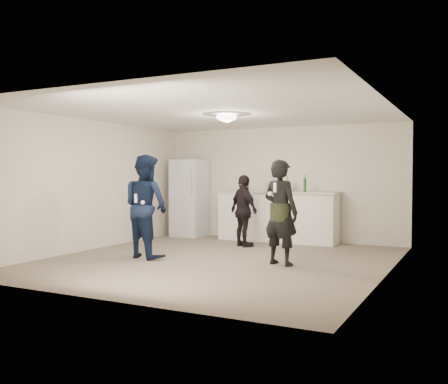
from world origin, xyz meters
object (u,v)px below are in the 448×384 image
at_px(counter, 277,217).
at_px(man, 146,206).
at_px(shaker, 267,187).
at_px(fridge, 189,198).
at_px(spectator, 244,211).
at_px(woman, 281,212).

bearing_deg(counter, man, -113.00).
height_order(shaker, man, man).
distance_m(fridge, shaker, 1.98).
bearing_deg(counter, spectator, -106.40).
height_order(fridge, man, fridge).
height_order(shaker, spectator, spectator).
relative_size(fridge, man, 1.00).
height_order(counter, man, man).
relative_size(fridge, shaker, 10.59).
bearing_deg(spectator, man, 96.07).
height_order(counter, woman, woman).
relative_size(counter, man, 1.45).
height_order(woman, spectator, woman).
bearing_deg(woman, counter, -52.81).
distance_m(shaker, man, 3.19).
distance_m(man, spectator, 2.21).
distance_m(woman, spectator, 2.10).
distance_m(counter, fridge, 2.20).
xyz_separation_m(counter, shaker, (-0.21, -0.03, 0.65)).
distance_m(fridge, spectator, 2.11).
xyz_separation_m(fridge, man, (0.89, -2.95, -0.00)).
relative_size(man, spectator, 1.24).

